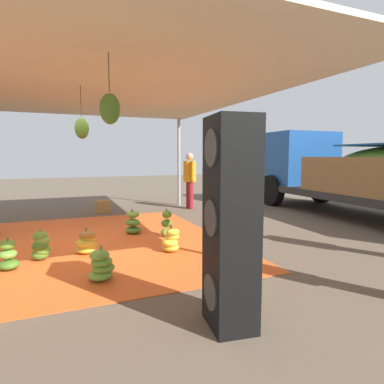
{
  "coord_description": "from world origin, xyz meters",
  "views": [
    {
      "loc": [
        6.17,
        -0.38,
        1.62
      ],
      "look_at": [
        -0.47,
        2.38,
        0.82
      ],
      "focal_mm": 30.32,
      "sensor_mm": 36.0,
      "label": 1
    }
  ],
  "objects_px": {
    "banana_bunch_7": "(87,243)",
    "crate_0": "(102,206)",
    "worker_0": "(190,176)",
    "banana_bunch_1": "(41,246)",
    "banana_bunch_0": "(171,240)",
    "speaker_stack": "(230,224)",
    "banana_bunch_3": "(167,224)",
    "banana_bunch_5": "(133,223)",
    "banana_bunch_6": "(8,256)",
    "cargo_truck_main": "(349,170)",
    "banana_bunch_2": "(101,266)"
  },
  "relations": [
    {
      "from": "speaker_stack",
      "to": "banana_bunch_2",
      "type": "bearing_deg",
      "value": -148.64
    },
    {
      "from": "banana_bunch_3",
      "to": "worker_0",
      "type": "bearing_deg",
      "value": 150.35
    },
    {
      "from": "banana_bunch_3",
      "to": "worker_0",
      "type": "height_order",
      "value": "worker_0"
    },
    {
      "from": "banana_bunch_0",
      "to": "cargo_truck_main",
      "type": "relative_size",
      "value": 0.07
    },
    {
      "from": "worker_0",
      "to": "banana_bunch_5",
      "type": "bearing_deg",
      "value": -42.07
    },
    {
      "from": "banana_bunch_2",
      "to": "banana_bunch_7",
      "type": "distance_m",
      "value": 1.32
    },
    {
      "from": "banana_bunch_3",
      "to": "speaker_stack",
      "type": "relative_size",
      "value": 0.29
    },
    {
      "from": "banana_bunch_0",
      "to": "banana_bunch_2",
      "type": "xyz_separation_m",
      "value": [
        0.86,
        -1.26,
        -0.0
      ]
    },
    {
      "from": "banana_bunch_7",
      "to": "cargo_truck_main",
      "type": "distance_m",
      "value": 7.19
    },
    {
      "from": "worker_0",
      "to": "banana_bunch_1",
      "type": "bearing_deg",
      "value": -46.94
    },
    {
      "from": "banana_bunch_6",
      "to": "speaker_stack",
      "type": "xyz_separation_m",
      "value": [
        2.56,
        2.18,
        0.79
      ]
    },
    {
      "from": "banana_bunch_7",
      "to": "banana_bunch_5",
      "type": "bearing_deg",
      "value": 136.85
    },
    {
      "from": "worker_0",
      "to": "speaker_stack",
      "type": "height_order",
      "value": "speaker_stack"
    },
    {
      "from": "banana_bunch_0",
      "to": "speaker_stack",
      "type": "height_order",
      "value": "speaker_stack"
    },
    {
      "from": "banana_bunch_3",
      "to": "speaker_stack",
      "type": "bearing_deg",
      "value": -8.35
    },
    {
      "from": "banana_bunch_3",
      "to": "banana_bunch_6",
      "type": "distance_m",
      "value": 2.85
    },
    {
      "from": "banana_bunch_3",
      "to": "banana_bunch_7",
      "type": "xyz_separation_m",
      "value": [
        0.56,
        -1.58,
        -0.07
      ]
    },
    {
      "from": "worker_0",
      "to": "crate_0",
      "type": "xyz_separation_m",
      "value": [
        -0.35,
        -2.59,
        -0.83
      ]
    },
    {
      "from": "cargo_truck_main",
      "to": "crate_0",
      "type": "relative_size",
      "value": 17.96
    },
    {
      "from": "cargo_truck_main",
      "to": "banana_bunch_7",
      "type": "bearing_deg",
      "value": -81.46
    },
    {
      "from": "banana_bunch_2",
      "to": "banana_bunch_0",
      "type": "bearing_deg",
      "value": 124.35
    },
    {
      "from": "cargo_truck_main",
      "to": "crate_0",
      "type": "bearing_deg",
      "value": -115.23
    },
    {
      "from": "banana_bunch_1",
      "to": "banana_bunch_5",
      "type": "distance_m",
      "value": 2.07
    },
    {
      "from": "banana_bunch_2",
      "to": "worker_0",
      "type": "distance_m",
      "value": 6.02
    },
    {
      "from": "banana_bunch_6",
      "to": "cargo_truck_main",
      "type": "distance_m",
      "value": 8.34
    },
    {
      "from": "banana_bunch_0",
      "to": "banana_bunch_1",
      "type": "relative_size",
      "value": 0.93
    },
    {
      "from": "banana_bunch_3",
      "to": "banana_bunch_5",
      "type": "relative_size",
      "value": 1.11
    },
    {
      "from": "banana_bunch_0",
      "to": "worker_0",
      "type": "height_order",
      "value": "worker_0"
    },
    {
      "from": "banana_bunch_2",
      "to": "banana_bunch_5",
      "type": "relative_size",
      "value": 0.9
    },
    {
      "from": "banana_bunch_7",
      "to": "banana_bunch_3",
      "type": "bearing_deg",
      "value": 109.67
    },
    {
      "from": "banana_bunch_1",
      "to": "banana_bunch_5",
      "type": "xyz_separation_m",
      "value": [
        -1.18,
        1.7,
        -0.0
      ]
    },
    {
      "from": "banana_bunch_7",
      "to": "banana_bunch_1",
      "type": "bearing_deg",
      "value": -81.05
    },
    {
      "from": "banana_bunch_1",
      "to": "worker_0",
      "type": "height_order",
      "value": "worker_0"
    },
    {
      "from": "banana_bunch_1",
      "to": "banana_bunch_3",
      "type": "bearing_deg",
      "value": 106.51
    },
    {
      "from": "banana_bunch_7",
      "to": "cargo_truck_main",
      "type": "height_order",
      "value": "cargo_truck_main"
    },
    {
      "from": "cargo_truck_main",
      "to": "speaker_stack",
      "type": "bearing_deg",
      "value": -56.16
    },
    {
      "from": "banana_bunch_1",
      "to": "banana_bunch_7",
      "type": "distance_m",
      "value": 0.7
    },
    {
      "from": "banana_bunch_6",
      "to": "banana_bunch_7",
      "type": "bearing_deg",
      "value": 109.13
    },
    {
      "from": "banana_bunch_2",
      "to": "banana_bunch_6",
      "type": "relative_size",
      "value": 0.97
    },
    {
      "from": "banana_bunch_6",
      "to": "speaker_stack",
      "type": "bearing_deg",
      "value": 40.33
    },
    {
      "from": "banana_bunch_3",
      "to": "cargo_truck_main",
      "type": "relative_size",
      "value": 0.08
    },
    {
      "from": "banana_bunch_6",
      "to": "cargo_truck_main",
      "type": "relative_size",
      "value": 0.07
    },
    {
      "from": "banana_bunch_1",
      "to": "banana_bunch_5",
      "type": "bearing_deg",
      "value": 124.85
    },
    {
      "from": "speaker_stack",
      "to": "banana_bunch_1",
      "type": "bearing_deg",
      "value": -148.24
    },
    {
      "from": "banana_bunch_1",
      "to": "speaker_stack",
      "type": "bearing_deg",
      "value": 31.76
    },
    {
      "from": "banana_bunch_6",
      "to": "crate_0",
      "type": "distance_m",
      "value": 4.78
    },
    {
      "from": "worker_0",
      "to": "crate_0",
      "type": "relative_size",
      "value": 4.39
    },
    {
      "from": "banana_bunch_0",
      "to": "cargo_truck_main",
      "type": "height_order",
      "value": "cargo_truck_main"
    },
    {
      "from": "banana_bunch_7",
      "to": "crate_0",
      "type": "xyz_separation_m",
      "value": [
        -4.02,
        0.75,
        -0.01
      ]
    },
    {
      "from": "banana_bunch_5",
      "to": "speaker_stack",
      "type": "relative_size",
      "value": 0.26
    }
  ]
}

